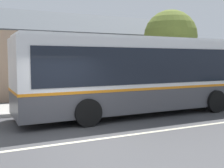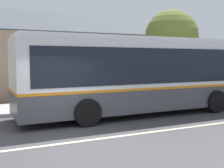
# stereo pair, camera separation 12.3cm
# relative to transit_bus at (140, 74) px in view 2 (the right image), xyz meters

# --- Properties ---
(ground_plane) EXTENTS (300.00, 300.00, 0.00)m
(ground_plane) POSITION_rel_transit_bus_xyz_m (-3.91, -2.90, -1.76)
(ground_plane) COLOR #424244
(sidewalk_far) EXTENTS (60.00, 3.00, 0.15)m
(sidewalk_far) POSITION_rel_transit_bus_xyz_m (-3.91, 3.10, -1.69)
(sidewalk_far) COLOR #ADAAA3
(sidewalk_far) RESTS_ON ground
(lane_divider_stripe) EXTENTS (60.00, 0.16, 0.01)m
(lane_divider_stripe) POSITION_rel_transit_bus_xyz_m (-3.91, -2.90, -1.76)
(lane_divider_stripe) COLOR beige
(lane_divider_stripe) RESTS_ON ground
(community_building) EXTENTS (23.12, 10.93, 7.09)m
(community_building) POSITION_rel_transit_bus_xyz_m (-2.95, 11.33, 0.36)
(community_building) COLOR tan
(community_building) RESTS_ON ground
(transit_bus) EXTENTS (10.61, 2.84, 3.29)m
(transit_bus) POSITION_rel_transit_bus_xyz_m (0.00, 0.00, 0.00)
(transit_bus) COLOR #47474C
(transit_bus) RESTS_ON ground
(bench_down_street) EXTENTS (1.57, 0.51, 0.94)m
(bench_down_street) POSITION_rel_transit_bus_xyz_m (-3.19, 2.44, -1.20)
(bench_down_street) COLOR brown
(bench_down_street) RESTS_ON sidewalk_far
(street_tree_primary) EXTENTS (3.27, 3.27, 5.45)m
(street_tree_primary) POSITION_rel_transit_bus_xyz_m (4.54, 3.83, 2.02)
(street_tree_primary) COLOR #4C3828
(street_tree_primary) RESTS_ON ground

